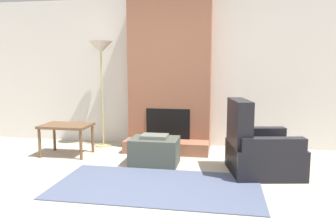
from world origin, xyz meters
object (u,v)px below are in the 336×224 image
Objects in this scene: ottoman at (155,151)px; armchair at (258,152)px; floor_lamp_left at (101,53)px; side_table at (66,128)px.

armchair reaches higher than ottoman.
floor_lamp_left is (-1.14, 0.93, 1.43)m from ottoman.
floor_lamp_left is at bearing 140.86° from ottoman.
ottoman is at bearing -9.56° from side_table.
armchair is 3.09m from floor_lamp_left.
armchair is at bearing -22.71° from floor_lamp_left.
ottoman is 0.68× the size of armchair.
floor_lamp_left reaches higher than armchair.
floor_lamp_left reaches higher than side_table.
armchair reaches higher than side_table.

